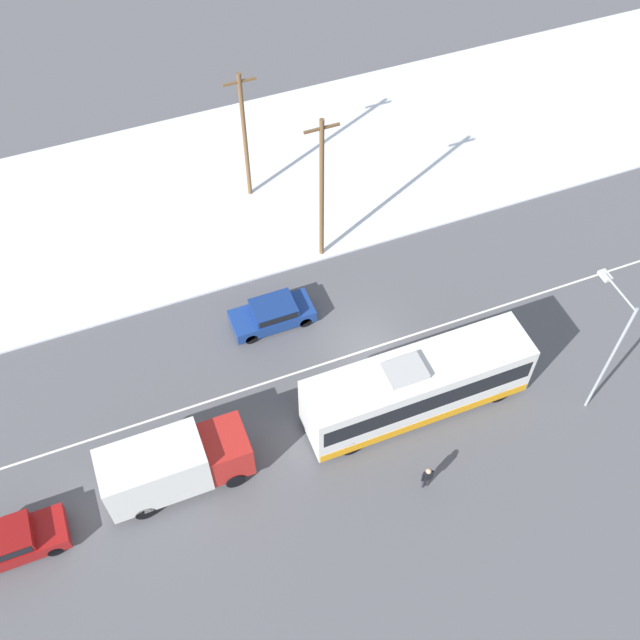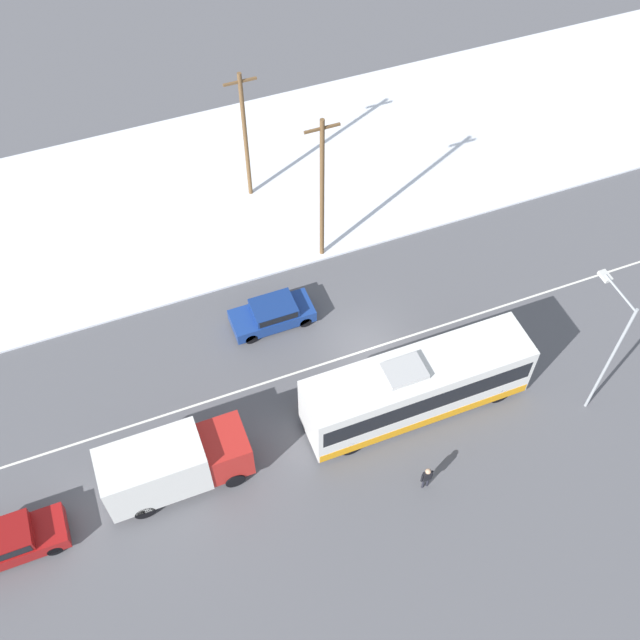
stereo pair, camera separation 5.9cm
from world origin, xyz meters
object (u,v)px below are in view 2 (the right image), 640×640
object	(u,v)px
sedan_car	(273,313)
utility_pole_roadside	(322,190)
utility_pole_snowlot	(245,136)
pedestrian_at_stop	(427,476)
box_truck	(172,465)
parked_car_near_truck	(5,542)
streetlamp	(609,341)
city_bus	(417,386)

from	to	relation	value
sedan_car	utility_pole_roadside	bearing A→B (deg)	-139.06
sedan_car	utility_pole_snowlot	distance (m)	10.34
pedestrian_at_stop	box_truck	bearing A→B (deg)	157.65
box_truck	utility_pole_snowlot	distance (m)	18.78
parked_car_near_truck	utility_pole_snowlot	distance (m)	23.51
box_truck	streetlamp	world-z (taller)	streetlamp
utility_pole_snowlot	parked_car_near_truck	bearing A→B (deg)	-133.45
box_truck	sedan_car	world-z (taller)	box_truck
box_truck	sedan_car	bearing A→B (deg)	45.20
pedestrian_at_stop	streetlamp	size ratio (longest dim) A/B	0.21
city_bus	sedan_car	size ratio (longest dim) A/B	2.53
city_bus	utility_pole_snowlot	bearing A→B (deg)	98.95
city_bus	streetlamp	distance (m)	8.53
box_truck	pedestrian_at_stop	bearing A→B (deg)	-22.35
city_bus	streetlamp	world-z (taller)	streetlamp
sedan_car	parked_car_near_truck	bearing A→B (deg)	27.54
city_bus	utility_pole_roadside	size ratio (longest dim) A/B	1.17
utility_pole_roadside	utility_pole_snowlot	bearing A→B (deg)	109.81
city_bus	box_truck	size ratio (longest dim) A/B	1.69
utility_pole_roadside	utility_pole_snowlot	xyz separation A→B (m)	(-2.16, 6.01, -0.41)
streetlamp	utility_pole_snowlot	world-z (taller)	utility_pole_snowlot
utility_pole_roadside	utility_pole_snowlot	world-z (taller)	utility_pole_roadside
utility_pole_snowlot	streetlamp	bearing A→B (deg)	-61.80
box_truck	utility_pole_snowlot	xyz separation A→B (m)	(8.74, 16.42, 2.64)
city_bus	pedestrian_at_stop	xyz separation A→B (m)	(-1.30, -3.87, -0.78)
city_bus	utility_pole_roadside	distance (m)	11.10
parked_car_near_truck	streetlamp	size ratio (longest dim) A/B	0.65
sedan_car	utility_pole_roadside	world-z (taller)	utility_pole_roadside
parked_car_near_truck	utility_pole_snowlot	world-z (taller)	utility_pole_snowlot
city_bus	utility_pole_snowlot	distance (m)	17.08
utility_pole_roadside	parked_car_near_truck	bearing A→B (deg)	-149.08
pedestrian_at_stop	utility_pole_snowlot	bearing A→B (deg)	93.70
city_bus	box_truck	xyz separation A→B (m)	(-11.36, 0.27, -0.07)
box_truck	streetlamp	bearing A→B (deg)	-8.17
pedestrian_at_stop	streetlamp	xyz separation A→B (m)	(8.94, 1.41, 3.66)
utility_pole_roadside	city_bus	bearing A→B (deg)	-87.51
parked_car_near_truck	utility_pole_snowlot	bearing A→B (deg)	46.55
city_bus	utility_pole_snowlot	size ratio (longest dim) A/B	1.29
sedan_car	parked_car_near_truck	xyz separation A→B (m)	(-14.10, -7.35, 0.07)
utility_pole_roadside	utility_pole_snowlot	distance (m)	6.40
box_truck	utility_pole_roadside	bearing A→B (deg)	43.68
box_truck	utility_pole_snowlot	bearing A→B (deg)	61.98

